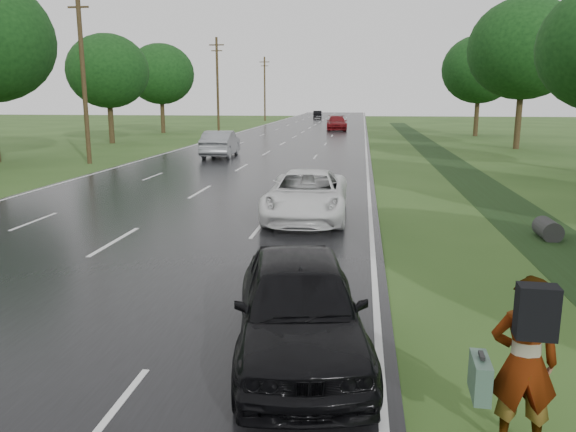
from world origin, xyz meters
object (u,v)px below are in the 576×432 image
(pedestrian, at_px, (522,361))
(dark_sedan, at_px, (299,306))
(silver_sedan, at_px, (221,144))
(white_pickup, at_px, (307,195))

(pedestrian, relative_size, dark_sedan, 0.44)
(dark_sedan, distance_m, silver_sedan, 28.53)
(dark_sedan, bearing_deg, pedestrian, -44.31)
(white_pickup, xyz_separation_m, dark_sedan, (0.83, -9.59, 0.03))
(pedestrian, xyz_separation_m, white_pickup, (-3.43, 11.41, -0.24))
(white_pickup, distance_m, dark_sedan, 9.63)
(pedestrian, height_order, white_pickup, pedestrian)
(pedestrian, distance_m, dark_sedan, 3.18)
(white_pickup, bearing_deg, silver_sedan, 111.20)
(pedestrian, height_order, dark_sedan, pedestrian)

